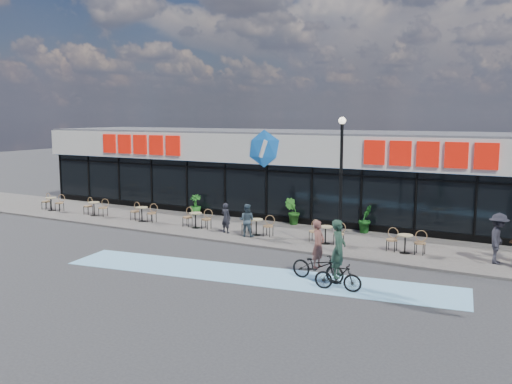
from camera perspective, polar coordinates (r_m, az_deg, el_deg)
ground at (r=22.14m, az=-7.39°, el=-6.26°), size 120.00×120.00×0.00m
sidewalk at (r=25.80m, az=-1.47°, el=-4.02°), size 44.00×5.00×0.10m
bike_lane at (r=18.84m, az=-0.16°, el=-8.75°), size 14.17×4.13×0.01m
building at (r=30.19m, az=3.73°, el=2.14°), size 30.60×6.57×4.75m
lamp_post at (r=20.92m, az=8.94°, el=1.89°), size 0.28×0.28×5.30m
bistro_set_0 at (r=32.88m, az=-20.64°, el=-1.01°), size 1.54×0.62×0.90m
bistro_set_1 at (r=30.45m, az=-16.56°, el=-1.52°), size 1.54×0.62×0.90m
bistro_set_2 at (r=28.20m, az=-11.80°, el=-2.10°), size 1.54×0.62×0.90m
bistro_set_3 at (r=26.18m, az=-6.26°, el=-2.76°), size 1.54×0.62×0.90m
bistro_set_4 at (r=24.45m, az=0.13°, el=-3.48°), size 1.54×0.62×0.90m
bistro_set_5 at (r=23.07m, az=7.41°, el=-4.25°), size 1.54×0.62×0.90m
bistro_set_6 at (r=22.11m, az=15.48°, el=-5.03°), size 1.54×0.62×0.90m
potted_plant_left at (r=29.63m, az=-6.40°, el=-1.32°), size 0.82×0.82×1.09m
potted_plant_mid at (r=26.81m, az=3.85°, el=-2.05°), size 0.88×0.80×1.30m
potted_plant_right at (r=25.38m, az=11.40°, el=-2.81°), size 0.56×0.70×1.26m
patron_left at (r=24.85m, az=-3.19°, el=-2.74°), size 0.56×0.41×1.40m
patron_right at (r=24.09m, az=-0.98°, el=-2.99°), size 0.81×0.68×1.47m
pedestrian_b at (r=21.56m, az=24.15°, el=-4.49°), size 0.71×1.22×1.86m
cyclist_a at (r=18.19m, az=6.54°, el=-7.27°), size 1.94×0.83×2.04m
cyclist_b at (r=17.22m, az=8.65°, el=-7.44°), size 1.55×0.71×2.27m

